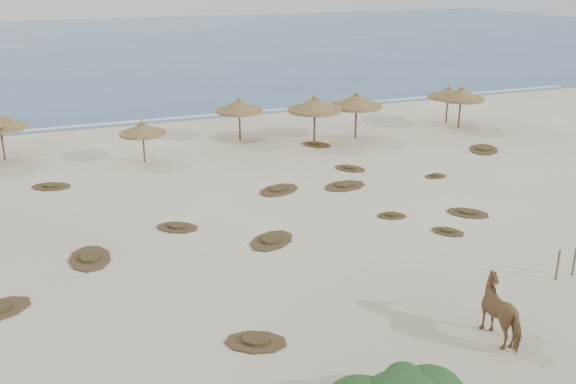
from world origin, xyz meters
name	(u,v)px	position (x,y,z in m)	size (l,w,h in m)	color
ground	(337,265)	(0.00, 0.00, 0.00)	(160.00, 160.00, 0.00)	#F6EECA
ocean	(102,45)	(0.00, 75.00, 0.00)	(200.00, 100.00, 0.01)	#2B5583
foam_line	(180,118)	(0.00, 26.00, 0.00)	(70.00, 0.60, 0.01)	silver
palapa_0	(0,123)	(-11.53, 19.17, 2.11)	(3.67, 3.67, 2.71)	brown
palapa_2	(142,129)	(-4.26, 15.83, 1.86)	(2.68, 2.68, 2.39)	brown
palapa_3	(239,107)	(2.13, 18.39, 2.14)	(3.20, 3.20, 2.75)	brown
palapa_4	(315,105)	(6.13, 15.92, 2.38)	(3.84, 3.84, 3.07)	brown
palapa_5	(357,102)	(9.09, 16.15, 2.34)	(3.82, 3.82, 3.02)	brown
palapa_6	(448,93)	(16.93, 17.61, 2.06)	(3.01, 3.01, 2.66)	brown
palapa_7	(461,95)	(16.90, 16.11, 2.24)	(3.73, 3.73, 2.89)	brown
horse	(504,311)	(2.34, -6.15, 0.88)	(0.95, 2.08, 1.76)	olive
fence_post_near	(574,262)	(7.35, -3.80, 0.52)	(0.08, 0.08, 1.03)	#675D4D
fence_post_far	(558,265)	(6.57, -3.85, 0.56)	(0.08, 0.08, 1.12)	#675D4D
scrub_1	(90,258)	(-8.36, 3.86, 0.05)	(1.67, 2.45, 0.16)	#4F3D23
scrub_2	(177,227)	(-4.68, 5.64, 0.05)	(2.16, 2.03, 0.16)	#4F3D23
scrub_3	(345,186)	(4.21, 7.87, 0.05)	(2.53, 1.89, 0.16)	#4F3D23
scrub_4	(468,213)	(7.60, 2.53, 0.05)	(2.15, 2.15, 0.16)	#4F3D23
scrub_5	(484,149)	(14.90, 10.84, 0.05)	(2.92, 3.06, 0.16)	#4F3D23
scrub_6	(51,186)	(-9.32, 13.16, 0.05)	(2.33, 1.99, 0.16)	#4F3D23
scrub_7	(350,168)	(5.78, 10.37, 0.05)	(1.97, 2.13, 0.16)	#4F3D23
scrub_9	(272,240)	(-1.50, 2.90, 0.05)	(2.68, 2.55, 0.16)	#4F3D23
scrub_10	(317,144)	(6.11, 15.52, 0.05)	(2.14, 2.27, 0.16)	#4F3D23
scrub_11	(256,341)	(-4.45, -3.76, 0.05)	(2.18, 1.90, 0.16)	#4F3D23
scrub_12	(448,231)	(5.54, 1.07, 0.05)	(1.53, 1.63, 0.16)	#4F3D23
scrub_13	(279,190)	(0.95, 8.50, 0.05)	(2.71, 2.35, 0.16)	#4F3D23
scrub_14	(392,215)	(4.31, 3.48, 0.05)	(1.51, 1.26, 0.16)	#4F3D23
scrub_15	(436,176)	(9.30, 7.52, 0.05)	(1.20, 0.80, 0.16)	#4F3D23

